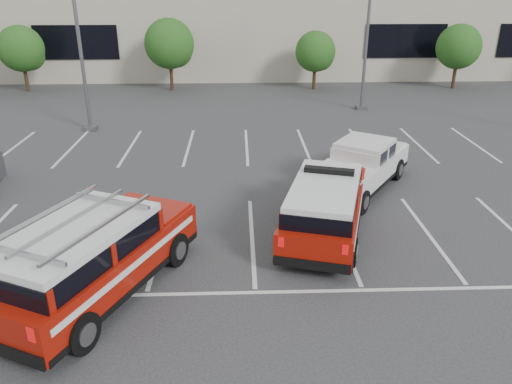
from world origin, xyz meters
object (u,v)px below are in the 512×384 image
at_px(tree_right, 459,48).
at_px(white_pickup, 358,171).
at_px(convention_building, 243,11).
at_px(fire_chief_suv, 325,210).
at_px(tree_mid_left, 171,45).
at_px(light_pole_mid, 368,18).
at_px(ladder_suv, 93,262).
at_px(tree_mid_right, 316,53).
at_px(tree_left, 23,50).
at_px(light_pole_left, 77,25).

relative_size(tree_right, white_pickup, 0.76).
relative_size(convention_building, fire_chief_suv, 10.13).
bearing_deg(tree_mid_left, tree_right, -0.00).
height_order(tree_right, light_pole_mid, light_pole_mid).
bearing_deg(light_pole_mid, fire_chief_suv, -106.88).
relative_size(tree_mid_left, ladder_suv, 0.77).
xyz_separation_m(tree_right, white_pickup, (-11.09, -18.37, -2.07)).
bearing_deg(tree_mid_right, ladder_suv, -109.92).
bearing_deg(white_pickup, ladder_suv, -106.14).
distance_m(tree_mid_right, fire_chief_suv, 22.07).
xyz_separation_m(convention_building, tree_left, (-15.09, -9.82, -1.95)).
bearing_deg(white_pickup, tree_mid_right, 121.21).
height_order(tree_mid_right, tree_right, tree_right).
height_order(light_pole_mid, white_pickup, light_pole_mid).
distance_m(tree_left, light_pole_mid, 22.86).
relative_size(fire_chief_suv, ladder_suv, 0.95).
relative_size(white_pickup, ladder_suv, 0.93).
height_order(tree_left, white_pickup, tree_left).
relative_size(tree_mid_left, light_pole_mid, 0.47).
height_order(tree_mid_left, light_pole_mid, light_pole_mid).
bearing_deg(white_pickup, fire_chief_suv, -82.82).
distance_m(convention_building, fire_chief_suv, 31.94).
height_order(tree_mid_left, white_pickup, tree_mid_left).
height_order(tree_mid_left, tree_right, tree_mid_left).
height_order(light_pole_left, ladder_suv, light_pole_left).
height_order(convention_building, fire_chief_suv, convention_building).
relative_size(tree_mid_right, white_pickup, 0.69).
bearing_deg(fire_chief_suv, light_pole_mid, 89.45).
relative_size(light_pole_left, ladder_suv, 1.64).
bearing_deg(light_pole_mid, light_pole_left, -165.07).
distance_m(light_pole_mid, white_pickup, 13.45).
relative_size(tree_mid_right, ladder_suv, 0.64).
xyz_separation_m(tree_mid_left, fire_chief_suv, (7.12, -21.81, -2.24)).
distance_m(tree_left, fire_chief_suv, 27.80).
xyz_separation_m(tree_right, ladder_suv, (-19.00, -24.84, -1.85)).
xyz_separation_m(tree_right, fire_chief_suv, (-12.88, -21.81, -1.97)).
distance_m(light_pole_left, light_pole_mid, 15.52).
bearing_deg(ladder_suv, white_pickup, 63.85).
distance_m(tree_right, ladder_suv, 31.33).
relative_size(light_pole_left, fire_chief_suv, 1.73).
distance_m(tree_mid_left, light_pole_mid, 13.53).
bearing_deg(light_pole_mid, white_pickup, -103.67).
bearing_deg(ladder_suv, tree_mid_right, 94.66).
xyz_separation_m(tree_left, tree_mid_right, (20.00, -0.00, -0.27)).
bearing_deg(light_pole_left, ladder_suv, -74.54).
bearing_deg(tree_mid_left, white_pickup, -64.12).
xyz_separation_m(tree_mid_right, white_pickup, (-1.09, -18.37, -1.80)).
bearing_deg(convention_building, tree_mid_right, -63.43).
distance_m(tree_mid_right, tree_right, 10.00).
bearing_deg(tree_mid_right, fire_chief_suv, -97.51).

